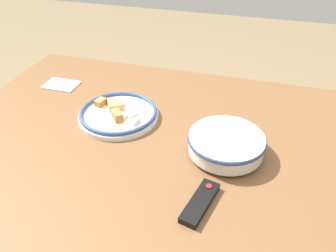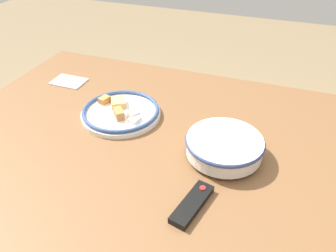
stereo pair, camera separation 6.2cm
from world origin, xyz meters
name	(u,v)px [view 1 (the left image)]	position (x,y,z in m)	size (l,w,h in m)	color
dining_table	(149,155)	(0.00, 0.00, 0.68)	(1.47, 1.10, 0.75)	brown
noodle_bowl	(226,143)	(-0.26, 0.00, 0.79)	(0.25, 0.25, 0.07)	silver
food_plate	(119,114)	(0.15, -0.10, 0.77)	(0.30, 0.30, 0.05)	white
tv_remote	(200,202)	(-0.23, 0.24, 0.76)	(0.09, 0.17, 0.02)	black
folded_napkin	(61,85)	(0.49, -0.26, 0.76)	(0.14, 0.10, 0.01)	white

